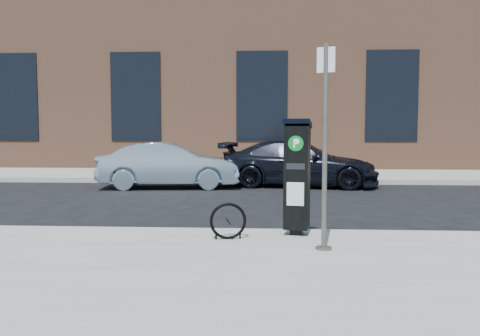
# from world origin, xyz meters

# --- Properties ---
(ground) EXTENTS (120.00, 120.00, 0.00)m
(ground) POSITION_xyz_m (0.00, 0.00, 0.00)
(ground) COLOR black
(ground) RESTS_ON ground
(sidewalk_far) EXTENTS (60.00, 12.00, 0.15)m
(sidewalk_far) POSITION_xyz_m (0.00, 14.00, 0.07)
(sidewalk_far) COLOR gray
(sidewalk_far) RESTS_ON ground
(curb_near) EXTENTS (60.00, 0.12, 0.16)m
(curb_near) POSITION_xyz_m (0.00, -0.02, 0.07)
(curb_near) COLOR #9E9B93
(curb_near) RESTS_ON ground
(curb_far) EXTENTS (60.00, 0.12, 0.16)m
(curb_far) POSITION_xyz_m (0.00, 8.02, 0.07)
(curb_far) COLOR #9E9B93
(curb_far) RESTS_ON ground
(building) EXTENTS (28.00, 10.05, 8.25)m
(building) POSITION_xyz_m (-0.00, 17.00, 4.15)
(building) COLOR brown
(building) RESTS_ON ground
(parking_kiosk) EXTENTS (0.46, 0.42, 1.75)m
(parking_kiosk) POSITION_xyz_m (0.74, -0.35, 1.05)
(parking_kiosk) COLOR black
(parking_kiosk) RESTS_ON sidewalk_near
(sign_pole) EXTENTS (0.23, 0.22, 2.72)m
(sign_pole) POSITION_xyz_m (1.05, -1.28, 1.50)
(sign_pole) COLOR #534D4A
(sign_pole) RESTS_ON sidewalk_near
(bike_rack) EXTENTS (0.54, 0.15, 0.54)m
(bike_rack) POSITION_xyz_m (-0.27, -0.73, 0.41)
(bike_rack) COLOR black
(bike_rack) RESTS_ON sidewalk_near
(car_silver) EXTENTS (4.20, 1.85, 1.34)m
(car_silver) POSITION_xyz_m (-2.63, 6.71, 0.67)
(car_silver) COLOR #8EA4B5
(car_silver) RESTS_ON ground
(car_dark) EXTENTS (4.92, 2.50, 1.37)m
(car_dark) POSITION_xyz_m (1.21, 7.40, 0.68)
(car_dark) COLOR black
(car_dark) RESTS_ON ground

